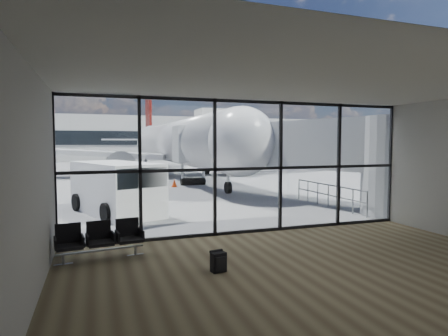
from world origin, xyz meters
TOP-DOWN VIEW (x-y plane):
  - ground at (0.00, 40.00)m, footprint 220.00×220.00m
  - lounge_shell at (0.00, -4.80)m, footprint 12.02×8.01m
  - glass_curtain_wall at (0.00, 0.00)m, footprint 12.10×0.12m
  - jet_bridge at (4.90, 7.07)m, footprint 8.00×16.50m
  - apron_railing at (5.60, 3.50)m, footprint 0.06×5.46m
  - far_terminal at (-0.59, 61.97)m, footprint 80.00×12.20m
  - tree_4 at (-21.00, 72.00)m, footprint 5.61×5.61m
  - tree_5 at (-15.00, 72.00)m, footprint 6.27×6.27m
  - seating_row at (-4.82, -1.33)m, footprint 2.22×0.88m
  - backpack at (-2.18, -3.38)m, footprint 0.38×0.36m
  - airliner at (2.57, 24.78)m, footprint 34.02×39.34m
  - service_van at (-4.01, 5.14)m, footprint 3.89×5.57m
  - belt_loader at (-10.53, 23.88)m, footprint 2.43×3.84m
  - mobile_stairs at (-9.79, 16.30)m, footprint 2.39×3.86m
  - traffic_cone_b at (0.35, 14.19)m, footprint 0.40×0.40m
  - traffic_cone_c at (-0.03, 16.73)m, footprint 0.46×0.46m

SIDE VIEW (x-z plane):
  - ground at x=0.00m, z-range 0.00..0.00m
  - backpack at x=-2.18m, z-range -0.01..0.51m
  - traffic_cone_b at x=0.35m, z-range -0.01..0.56m
  - traffic_cone_c at x=-0.03m, z-range -0.02..0.65m
  - seating_row at x=-4.82m, z-range 0.05..1.04m
  - belt_loader at x=-10.53m, z-range -0.28..1.40m
  - mobile_stairs at x=-9.79m, z-range -0.66..1.89m
  - apron_railing at x=5.60m, z-range 0.16..1.27m
  - service_van at x=-4.01m, z-range 0.03..2.26m
  - glass_curtain_wall at x=0.00m, z-range 0.00..4.50m
  - lounge_shell at x=0.00m, z-range 0.40..4.91m
  - jet_bridge at x=4.90m, z-range 0.59..4.92m
  - airliner at x=2.57m, z-range -1.98..8.16m
  - far_terminal at x=-0.59m, z-range -1.29..9.71m
  - tree_4 at x=-21.00m, z-range 1.22..9.29m
  - tree_5 at x=-15.00m, z-range 1.36..10.39m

